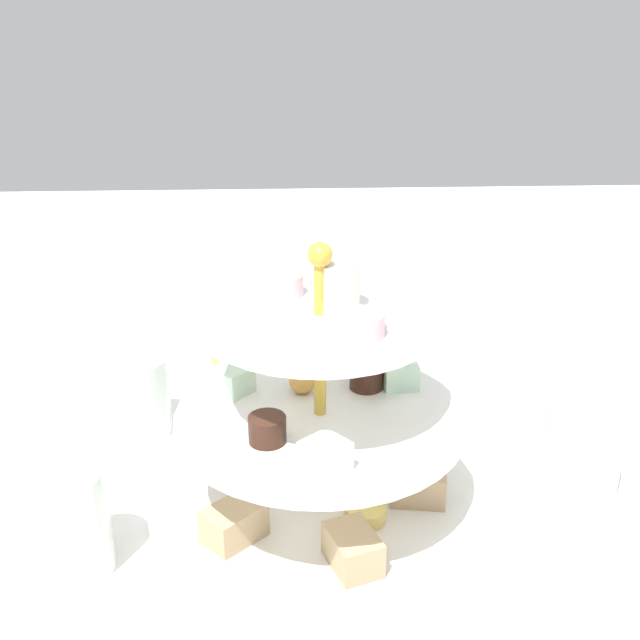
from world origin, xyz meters
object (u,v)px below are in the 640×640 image
tiered_serving_stand (321,440)px  teacup_with_saucer (237,372)px  butter_knife_right (413,376)px  water_glass_mid_back (71,522)px  water_glass_short_left (138,396)px  water_glass_tall_right (582,448)px

tiered_serving_stand → teacup_with_saucer: 0.25m
teacup_with_saucer → butter_knife_right: teacup_with_saucer is taller
butter_knife_right → water_glass_mid_back: 0.45m
water_glass_short_left → teacup_with_saucer: (0.10, 0.08, -0.02)m
water_glass_tall_right → water_glass_short_left: water_glass_tall_right is taller
teacup_with_saucer → water_glass_mid_back: water_glass_mid_back is taller
water_glass_tall_right → teacup_with_saucer: (-0.32, 0.22, -0.03)m
teacup_with_saucer → butter_knife_right: 0.21m
water_glass_mid_back → water_glass_short_left: bearing=85.4°
water_glass_tall_right → teacup_with_saucer: bearing=144.8°
water_glass_short_left → water_glass_mid_back: bearing=-94.6°
teacup_with_saucer → butter_knife_right: size_ratio=0.53×
water_glass_short_left → teacup_with_saucer: water_glass_short_left is taller
tiered_serving_stand → butter_knife_right: (0.12, 0.25, -0.07)m
teacup_with_saucer → water_glass_short_left: bearing=-139.3°
butter_knife_right → water_glass_tall_right: bearing=140.1°
water_glass_short_left → teacup_with_saucer: bearing=40.7°
tiered_serving_stand → water_glass_mid_back: 0.21m
teacup_with_saucer → water_glass_tall_right: bearing=-35.2°
water_glass_short_left → water_glass_tall_right: bearing=-18.7°
water_glass_tall_right → water_glass_mid_back: (-0.43, -0.07, -0.01)m
water_glass_tall_right → water_glass_mid_back: size_ratio=1.22×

